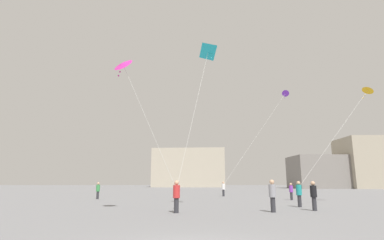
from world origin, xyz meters
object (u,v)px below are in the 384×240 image
Objects in this scene: person_in_white at (223,188)px; kite_cyan_delta at (207,53)px; person_in_red at (176,195)px; person_in_teal at (298,193)px; person_in_purple at (290,191)px; person_in_green at (97,190)px; person_in_grey at (272,194)px; person_in_black at (313,194)px; kite_amber_diamond at (366,92)px; kite_violet_diamond at (284,95)px; kite_magenta_diamond at (122,65)px; building_left_hall at (188,168)px; building_centre_hall at (323,172)px.

person_in_white is 19.75m from kite_cyan_delta.
person_in_red is 1.02× the size of person_in_teal.
person_in_white is at bearing 140.08° from person_in_purple.
person_in_red reaches higher than person_in_green.
person_in_grey is 2.90m from person_in_black.
person_in_grey is 0.18× the size of kite_cyan_delta.
kite_violet_diamond is at bearing 91.92° from kite_amber_diamond.
kite_violet_diamond is at bearing 111.12° from person_in_teal.
person_in_green is 16.19m from person_in_red.
kite_amber_diamond is at bearing 20.43° from kite_magenta_diamond.
person_in_black is at bearing 9.60° from kite_magenta_diamond.
person_in_green is at bearing -97.04° from building_left_hall.
person_in_purple is at bearing 113.30° from person_in_teal.
person_in_teal is 11.70m from kite_cyan_delta.
kite_amber_diamond is at bearing -109.83° from building_centre_hall.
person_in_red is at bearing 178.81° from person_in_white.
person_in_grey reaches higher than person_in_teal.
person_in_green is 0.93× the size of person_in_red.
kite_cyan_delta is (10.69, -11.19, 9.80)m from person_in_green.
kite_amber_diamond is (6.98, 2.26, 8.06)m from person_in_teal.
building_left_hall is (-15.38, 77.02, -2.84)m from kite_amber_diamond.
person_in_white is 18.80m from kite_amber_diamond.
person_in_red is 0.07× the size of building_left_hall.
person_in_purple is at bearing 48.74° from kite_cyan_delta.
person_in_black is at bearing -65.90° from person_in_red.
person_in_green reaches higher than person_in_purple.
kite_magenta_diamond is at bearing 117.03° from person_in_red.
person_in_white is 17.81m from kite_violet_diamond.
kite_amber_diamond reaches higher than person_in_grey.
person_in_white is at bearing 128.88° from kite_amber_diamond.
person_in_teal is 10.90m from kite_amber_diamond.
kite_violet_diamond is (6.39, 24.11, 13.47)m from person_in_black.
person_in_black is at bearing -84.19° from building_left_hall.
person_in_red is at bearing -89.96° from building_left_hall.
kite_magenta_diamond is (-7.89, -20.13, 7.60)m from person_in_white.
person_in_red is 20.01m from person_in_white.
person_in_green is at bearing -172.51° from person_in_purple.
building_left_hall reaches higher than kite_magenta_diamond.
kite_violet_diamond reaches higher than person_in_purple.
person_in_green is 0.20× the size of kite_amber_diamond.
person_in_grey is 0.11× the size of building_centre_hall.
person_in_grey is 19.13m from person_in_white.
person_in_purple is at bearing -107.78° from kite_violet_diamond.
kite_cyan_delta is at bearing -118.78° from person_in_purple.
kite_amber_diamond is (10.66, -13.22, 8.07)m from person_in_white.
person_in_grey is 1.11× the size of person_in_green.
kite_cyan_delta is at bearing -176.52° from person_in_white.
kite_magenta_diamond is at bearing -149.05° from kite_cyan_delta.
person_in_teal is 79.90m from building_left_hall.
person_in_white is 0.22× the size of kite_magenta_diamond.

